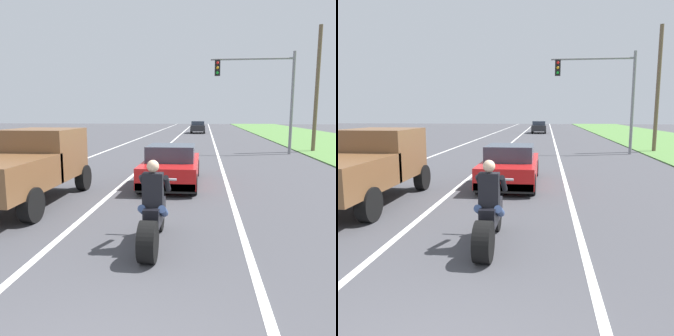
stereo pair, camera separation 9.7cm
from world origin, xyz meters
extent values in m
cube|color=white|center=(-5.40, 20.00, 0.00)|extent=(0.14, 120.00, 0.01)
cube|color=white|center=(1.80, 20.00, 0.00)|extent=(0.14, 120.00, 0.01)
cube|color=white|center=(-1.80, 20.00, 0.00)|extent=(0.14, 120.00, 0.01)
cylinder|color=black|center=(0.11, 3.39, 0.35)|extent=(0.28, 0.69, 0.69)
cylinder|color=black|center=(0.11, 4.94, 0.31)|extent=(0.12, 0.63, 0.63)
cube|color=black|center=(0.11, 4.22, 0.61)|extent=(0.28, 1.10, 0.36)
cylinder|color=#B2B2B7|center=(0.11, 4.86, 0.68)|extent=(0.08, 0.36, 0.73)
cylinder|color=#A5A5AA|center=(0.11, 4.84, 1.11)|extent=(0.70, 0.05, 0.05)
cube|color=black|center=(0.11, 3.99, 1.09)|extent=(0.36, 0.24, 0.60)
sphere|color=beige|center=(0.11, 3.99, 1.51)|extent=(0.22, 0.22, 0.22)
cylinder|color=#384C7A|center=(-0.07, 4.02, 0.69)|extent=(0.14, 0.47, 0.32)
cylinder|color=black|center=(-0.11, 4.29, 1.14)|extent=(0.10, 0.51, 0.40)
cylinder|color=#384C7A|center=(0.29, 4.02, 0.69)|extent=(0.14, 0.47, 0.32)
cylinder|color=black|center=(0.33, 4.29, 1.14)|extent=(0.10, 0.51, 0.40)
cube|color=red|center=(-0.11, 9.83, 0.53)|extent=(1.80, 4.30, 0.64)
cube|color=#333D4C|center=(-0.11, 9.63, 1.11)|extent=(1.56, 1.70, 0.52)
cube|color=black|center=(-0.11, 7.78, 0.29)|extent=(1.76, 0.20, 0.28)
cylinder|color=black|center=(-0.91, 11.43, 0.32)|extent=(0.24, 0.64, 0.64)
cylinder|color=black|center=(0.69, 11.43, 0.32)|extent=(0.24, 0.64, 0.64)
cylinder|color=black|center=(-0.91, 8.23, 0.32)|extent=(0.24, 0.64, 0.64)
cylinder|color=black|center=(0.69, 8.23, 0.32)|extent=(0.24, 0.64, 0.64)
cube|color=brown|center=(-3.71, 7.73, 1.28)|extent=(1.90, 2.10, 1.40)
cube|color=#333D4C|center=(-3.71, 8.08, 1.67)|extent=(1.67, 0.29, 0.57)
cube|color=brown|center=(-3.71, 5.48, 0.98)|extent=(1.90, 2.70, 0.80)
cylinder|color=black|center=(-4.58, 8.53, 0.40)|extent=(0.28, 0.80, 0.80)
cylinder|color=black|center=(-2.84, 8.53, 0.40)|extent=(0.28, 0.80, 0.80)
cylinder|color=black|center=(-2.84, 5.18, 0.40)|extent=(0.28, 0.80, 0.80)
cylinder|color=gray|center=(6.12, 19.37, 3.00)|extent=(0.18, 0.18, 6.00)
cylinder|color=gray|center=(3.71, 19.37, 5.60)|extent=(4.82, 0.12, 0.12)
cube|color=black|center=(1.70, 19.37, 5.10)|extent=(0.32, 0.24, 0.90)
sphere|color=red|center=(1.70, 19.23, 5.38)|extent=(0.16, 0.16, 0.16)
sphere|color=orange|center=(1.70, 19.23, 5.10)|extent=(0.16, 0.16, 0.16)
sphere|color=green|center=(1.70, 19.23, 4.82)|extent=(0.16, 0.16, 0.16)
cylinder|color=brown|center=(7.96, 20.93, 3.89)|extent=(0.24, 0.24, 7.78)
cube|color=#262628|center=(0.16, 41.45, 0.65)|extent=(1.76, 4.00, 0.70)
cube|color=#333D4C|center=(0.16, 41.25, 1.25)|extent=(1.56, 2.00, 0.50)
cylinder|color=black|center=(-0.64, 42.85, 0.30)|extent=(0.20, 0.60, 0.60)
cylinder|color=black|center=(0.96, 42.85, 0.30)|extent=(0.20, 0.60, 0.60)
cylinder|color=black|center=(-0.64, 40.05, 0.30)|extent=(0.20, 0.60, 0.60)
cylinder|color=black|center=(0.96, 40.05, 0.30)|extent=(0.20, 0.60, 0.60)
camera|label=1|loc=(1.00, -1.89, 2.42)|focal=36.63mm
camera|label=2|loc=(1.10, -1.87, 2.42)|focal=36.63mm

